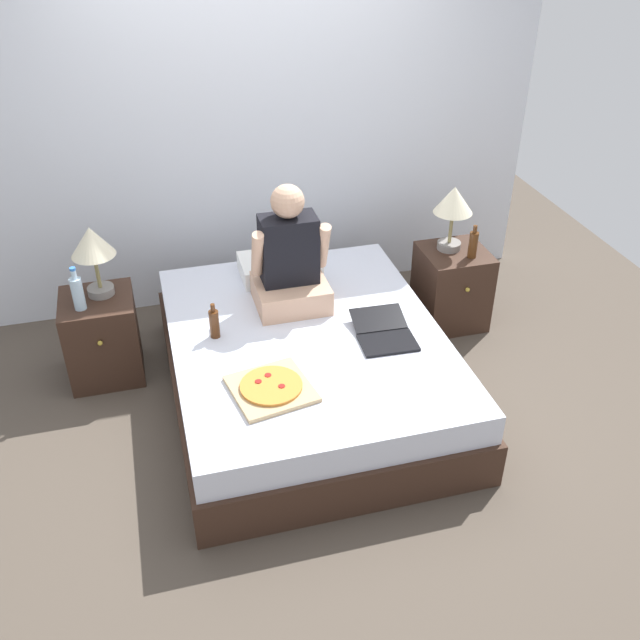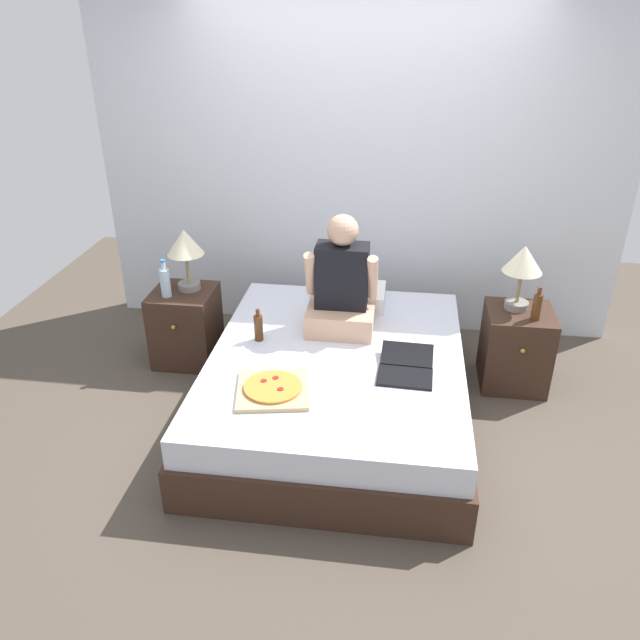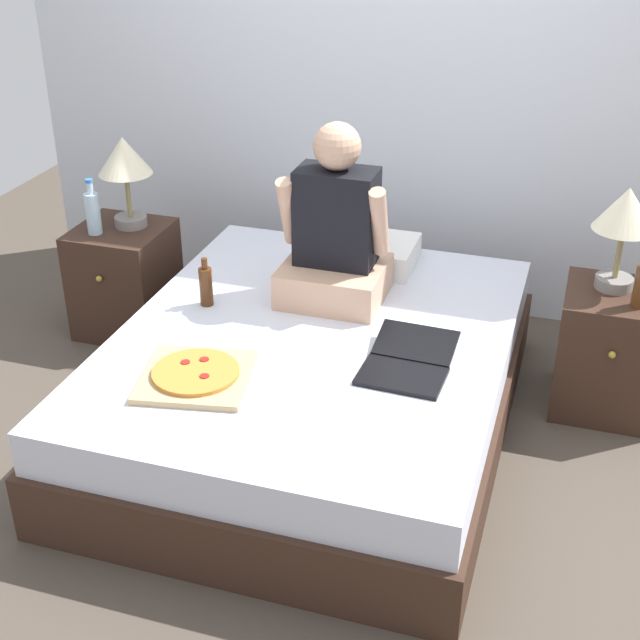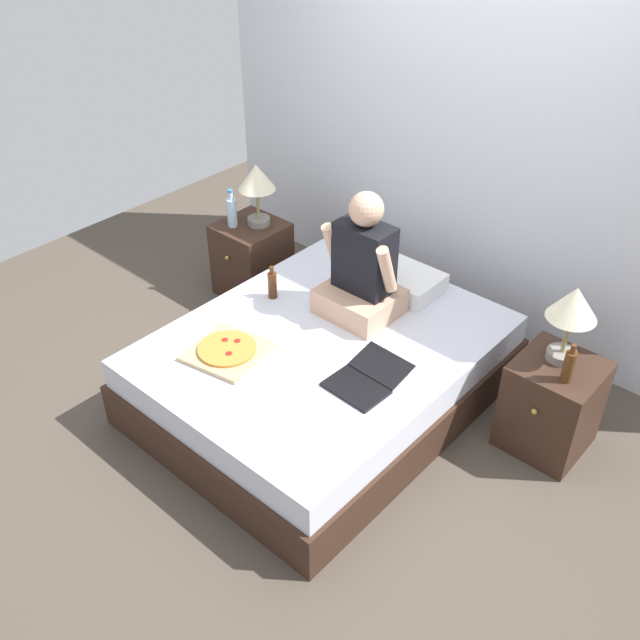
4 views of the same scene
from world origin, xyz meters
name	(u,v)px [view 1 (image 1 of 4)]	position (x,y,z in m)	size (l,w,h in m)	color
ground_plane	(308,394)	(0.00, 0.00, 0.00)	(6.01, 6.01, 0.00)	#4C4238
wall_back	(256,128)	(0.00, 1.37, 1.25)	(4.01, 0.12, 2.50)	silver
bed	(307,365)	(0.00, 0.00, 0.23)	(1.61, 2.02, 0.46)	#382319
nightstand_left	(103,337)	(-1.18, 0.55, 0.28)	(0.44, 0.47, 0.56)	#382319
lamp_on_left_nightstand	(92,246)	(-1.14, 0.60, 0.88)	(0.26, 0.26, 0.45)	gray
water_bottle	(78,292)	(-1.26, 0.46, 0.67)	(0.07, 0.07, 0.28)	silver
nightstand_right	(451,287)	(1.18, 0.55, 0.28)	(0.44, 0.47, 0.56)	#382319
lamp_on_right_nightstand	(453,204)	(1.15, 0.60, 0.88)	(0.26, 0.26, 0.45)	gray
beer_bottle	(473,244)	(1.25, 0.45, 0.65)	(0.06, 0.06, 0.23)	#512D14
pillow	(280,266)	(0.00, 0.73, 0.52)	(0.52, 0.34, 0.12)	white
person_seated	(290,263)	(-0.01, 0.36, 0.75)	(0.47, 0.40, 0.78)	tan
laptop	(385,335)	(0.43, -0.16, 0.48)	(0.33, 0.43, 0.07)	black
pizza_box	(271,388)	(-0.31, -0.47, 0.48)	(0.47, 0.47, 0.05)	tan
beer_bottle_on_bed	(214,323)	(-0.52, 0.11, 0.55)	(0.06, 0.06, 0.22)	#4C2811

